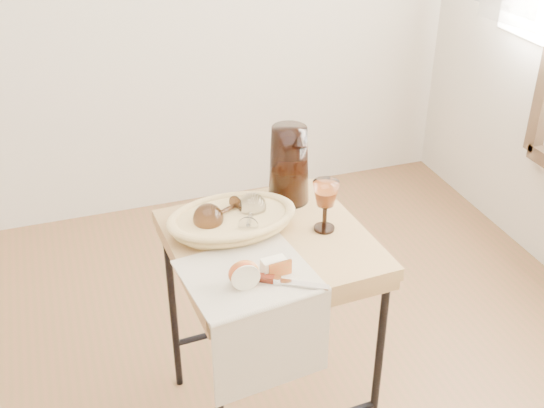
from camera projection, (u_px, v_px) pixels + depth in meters
name	position (u px, v px, depth m)	size (l,w,h in m)	color
side_table	(270.00, 332.00, 2.08)	(0.54, 0.54, 0.69)	olive
tea_towel	(248.00, 275.00, 1.75)	(0.32, 0.29, 0.01)	beige
bread_basket	(232.00, 222.00, 1.93)	(0.33, 0.23, 0.05)	#A38540
goblet_lying_a	(220.00, 213.00, 1.92)	(0.14, 0.09, 0.09)	#53341F
goblet_lying_b	(250.00, 215.00, 1.91)	(0.13, 0.08, 0.08)	white
pitcher	(289.00, 165.00, 2.03)	(0.17, 0.25, 0.28)	black
wine_goblet	(325.00, 206.00, 1.91)	(0.07, 0.07, 0.15)	white
apple_half	(244.00, 273.00, 1.69)	(0.08, 0.04, 0.07)	red
apple_wedge	(274.00, 266.00, 1.74)	(0.06, 0.03, 0.04)	#F7ECC8
table_knife	(281.00, 280.00, 1.71)	(0.22, 0.02, 0.02)	silver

